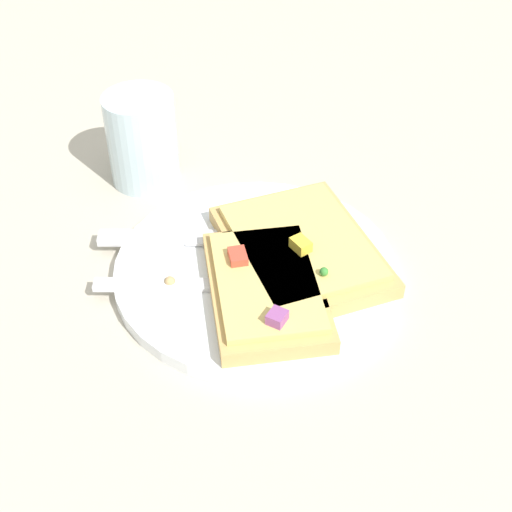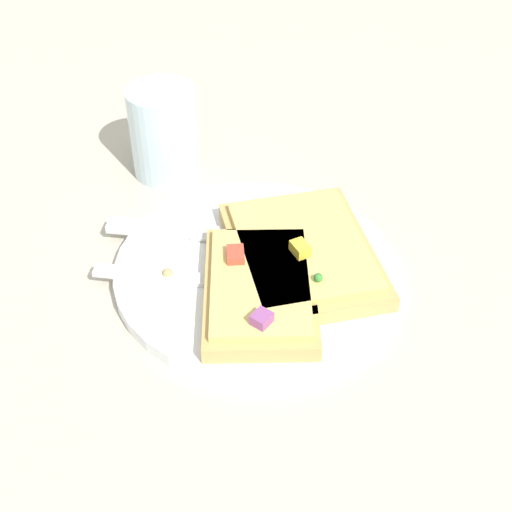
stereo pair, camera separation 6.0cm
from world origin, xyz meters
name	(u,v)px [view 2 (the right image)]	position (x,y,z in m)	size (l,w,h in m)	color
ground_plane	(256,275)	(0.00, 0.00, 0.00)	(4.00, 4.00, 0.00)	#BCB29E
plate	(256,270)	(0.00, 0.00, 0.01)	(0.24, 0.24, 0.01)	white
fork	(234,284)	(-0.02, 0.03, 0.01)	(0.13, 0.19, 0.01)	silver
knife	(201,233)	(0.06, 0.03, 0.01)	(0.12, 0.18, 0.01)	silver
pizza_slice_main	(302,252)	(-0.01, -0.04, 0.02)	(0.17, 0.14, 0.03)	tan
pizza_slice_corner	(260,288)	(-0.04, 0.01, 0.02)	(0.16, 0.14, 0.03)	tan
crumb_scatter	(203,281)	(-0.01, 0.05, 0.02)	(0.09, 0.07, 0.01)	tan
drinking_glass	(164,132)	(0.18, 0.02, 0.05)	(0.07, 0.07, 0.09)	silver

